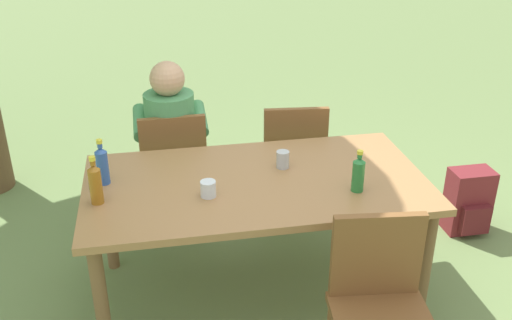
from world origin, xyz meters
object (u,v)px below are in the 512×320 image
at_px(chair_near_right, 380,302).
at_px(cup_glass, 208,189).
at_px(dining_table, 256,193).
at_px(cup_steel, 283,159).
at_px(chair_far_right, 292,154).
at_px(person_in_white_shirt, 171,135).
at_px(bottle_blue, 102,165).
at_px(bottle_green, 358,174).
at_px(bottle_amber, 95,183).
at_px(chair_far_left, 174,164).
at_px(backpack_by_near_side, 469,202).

height_order(chair_near_right, cup_glass, chair_near_right).
height_order(dining_table, cup_steel, cup_steel).
relative_size(dining_table, cup_glass, 21.67).
xyz_separation_m(chair_far_right, person_in_white_shirt, (-0.81, 0.11, 0.17)).
distance_m(bottle_blue, cup_steel, 0.97).
height_order(bottle_blue, cup_glass, bottle_blue).
distance_m(bottle_green, cup_steel, 0.46).
xyz_separation_m(bottle_green, cup_glass, (-0.76, 0.08, -0.06)).
height_order(chair_near_right, bottle_green, bottle_green).
relative_size(chair_near_right, bottle_amber, 3.42).
distance_m(dining_table, bottle_amber, 0.84).
distance_m(bottle_amber, bottle_blue, 0.21).
xyz_separation_m(bottle_green, cup_steel, (-0.32, 0.33, -0.05)).
bearing_deg(chair_near_right, bottle_blue, 143.53).
height_order(person_in_white_shirt, cup_glass, person_in_white_shirt).
bearing_deg(dining_table, person_in_white_shirt, 114.69).
height_order(bottle_amber, bottle_green, bottle_amber).
relative_size(chair_near_right, bottle_blue, 3.44).
xyz_separation_m(chair_near_right, cup_steel, (-0.24, 0.90, 0.30)).
bearing_deg(cup_steel, cup_glass, -150.91).
relative_size(chair_near_right, bottle_green, 3.83).
distance_m(dining_table, cup_glass, 0.32).
distance_m(person_in_white_shirt, cup_steel, 0.97).
bearing_deg(bottle_green, chair_far_left, 132.28).
relative_size(chair_far_left, chair_far_right, 1.00).
distance_m(bottle_amber, cup_steel, 1.02).
distance_m(bottle_blue, backpack_by_near_side, 2.43).
relative_size(person_in_white_shirt, bottle_amber, 4.64).
distance_m(chair_far_right, cup_glass, 1.16).
bearing_deg(chair_far_left, chair_near_right, -62.14).
bearing_deg(bottle_blue, bottle_green, -14.10).
bearing_deg(bottle_green, cup_glass, 173.70).
bearing_deg(cup_glass, bottle_amber, 176.29).
height_order(dining_table, cup_glass, cup_glass).
height_order(dining_table, chair_far_right, chair_far_right).
xyz_separation_m(dining_table, cup_steel, (0.17, 0.12, 0.13)).
xyz_separation_m(dining_table, chair_far_right, (0.40, 0.78, -0.17)).
relative_size(person_in_white_shirt, cup_steel, 12.13).
distance_m(dining_table, chair_far_right, 0.89).
relative_size(person_in_white_shirt, backpack_by_near_side, 2.61).
bearing_deg(bottle_amber, chair_near_right, -29.27).
relative_size(chair_far_right, backpack_by_near_side, 1.93).
xyz_separation_m(chair_near_right, bottle_blue, (-1.21, 0.90, 0.36)).
xyz_separation_m(chair_far_left, cup_glass, (0.14, -0.91, 0.29)).
xyz_separation_m(bottle_amber, cup_steel, (0.99, 0.21, -0.06)).
relative_size(bottle_amber, bottle_green, 1.12).
bearing_deg(bottle_green, dining_table, 157.05).
distance_m(dining_table, chair_near_right, 0.90).
bearing_deg(person_in_white_shirt, bottle_green, -50.64).
relative_size(chair_far_left, cup_glass, 10.36).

